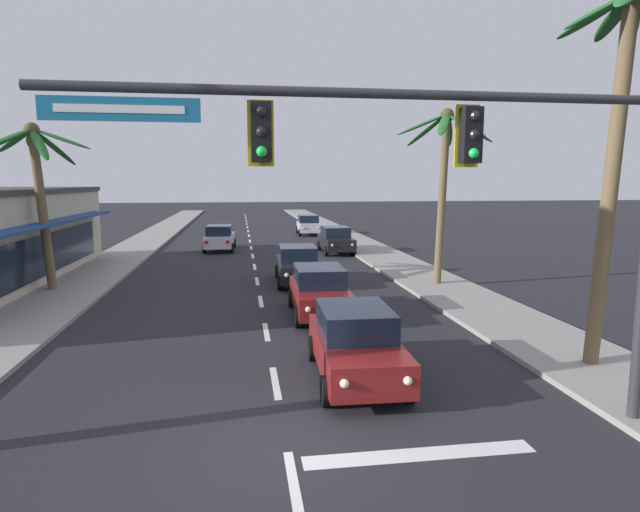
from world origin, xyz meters
TOP-DOWN VIEW (x-y plane):
  - ground_plane at (0.00, 0.00)m, footprint 220.00×220.00m
  - sidewalk_right at (7.80, 20.00)m, footprint 3.20×110.00m
  - sidewalk_left at (-7.80, 20.00)m, footprint 3.20×110.00m
  - lane_markings at (0.46, 18.90)m, footprint 4.28×86.02m
  - traffic_signal_mast at (3.20, -0.09)m, footprint 10.56×0.41m
  - sedan_lead_at_stop_bar at (1.87, 3.00)m, footprint 2.06×4.50m
  - sedan_third_in_queue at (1.92, 8.96)m, footprint 2.03×4.48m
  - sedan_fifth_in_queue at (1.82, 14.92)m, footprint 2.06×4.50m
  - sedan_oncoming_far at (-2.09, 27.14)m, footprint 2.10×4.51m
  - sedan_parked_nearest_kerb at (5.34, 24.77)m, footprint 1.97×4.46m
  - sedan_parked_mid_kerb at (5.13, 36.82)m, footprint 2.06×4.49m
  - palm_left_second at (-8.82, 14.47)m, footprint 4.40×4.55m
  - palm_right_nearest at (8.06, 2.83)m, footprint 3.31×3.58m
  - palm_right_second at (7.94, 13.27)m, footprint 4.24×3.92m

SIDE VIEW (x-z plane):
  - ground_plane at x=0.00m, z-range 0.00..0.00m
  - lane_markings at x=0.46m, z-range 0.00..0.01m
  - sidewalk_right at x=7.80m, z-range 0.00..0.14m
  - sidewalk_left at x=-7.80m, z-range 0.00..0.14m
  - sedan_lead_at_stop_bar at x=1.87m, z-range 0.01..1.69m
  - sedan_third_in_queue at x=1.92m, z-range 0.01..1.69m
  - sedan_fifth_in_queue at x=1.82m, z-range 0.01..1.69m
  - sedan_oncoming_far at x=-2.09m, z-range 0.01..1.69m
  - sedan_parked_nearest_kerb at x=5.34m, z-range 0.01..1.69m
  - sedan_parked_mid_kerb at x=5.13m, z-range 0.01..1.69m
  - traffic_signal_mast at x=3.20m, z-range 1.38..8.24m
  - palm_left_second at x=-8.82m, z-range 1.51..8.43m
  - palm_right_second at x=7.94m, z-range 1.66..9.29m
  - palm_right_nearest at x=8.06m, z-range 1.83..10.89m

